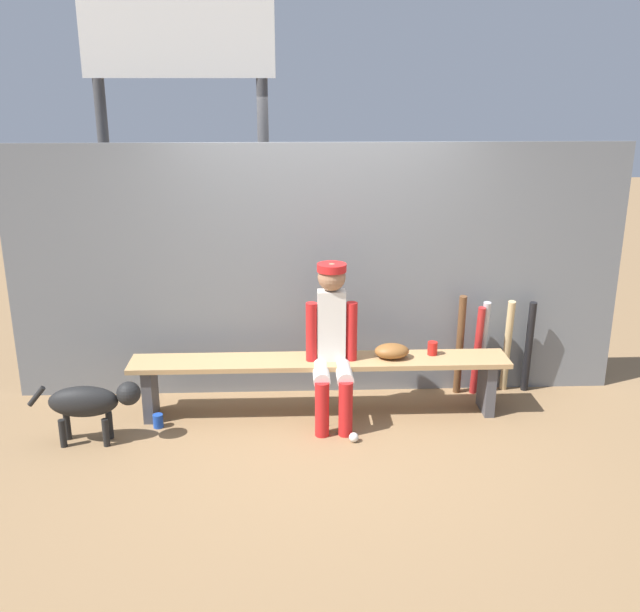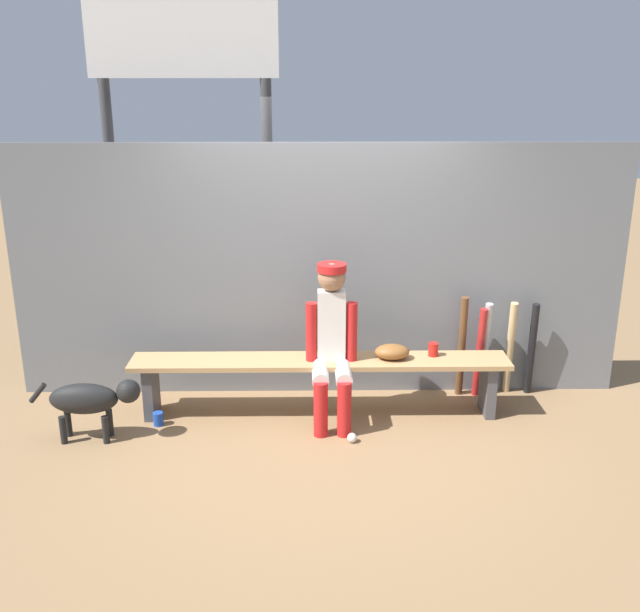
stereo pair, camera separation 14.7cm
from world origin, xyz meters
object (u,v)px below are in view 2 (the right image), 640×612
at_px(baseball_glove, 392,352).
at_px(bat_wood_natural, 510,348).
at_px(bat_aluminum_red, 479,353).
at_px(dugout_bench, 320,370).
at_px(bat_aluminum_black, 532,349).
at_px(baseball, 352,438).
at_px(dog, 91,399).
at_px(bat_aluminum_silver, 485,349).
at_px(cup_on_ground, 158,419).
at_px(cup_on_bench, 433,349).
at_px(player_seated, 332,339).
at_px(bat_wood_dark, 462,347).
at_px(scoreboard, 191,81).

height_order(baseball_glove, bat_wood_natural, bat_wood_natural).
bearing_deg(bat_aluminum_red, dugout_bench, -166.94).
distance_m(dugout_bench, bat_aluminum_black, 1.87).
bearing_deg(bat_aluminum_black, baseball, -151.53).
xyz_separation_m(baseball_glove, dog, (-2.31, -0.42, -0.21)).
bearing_deg(baseball, bat_aluminum_black, 28.47).
bearing_deg(bat_aluminum_red, baseball, -144.32).
distance_m(bat_wood_natural, dog, 3.47).
relative_size(bat_aluminum_silver, bat_wood_natural, 0.99).
height_order(bat_aluminum_black, cup_on_ground, bat_aluminum_black).
bearing_deg(cup_on_bench, baseball, -141.03).
height_order(bat_wood_natural, baseball, bat_wood_natural).
bearing_deg(player_seated, baseball, -69.47).
distance_m(bat_wood_dark, bat_wood_natural, 0.43).
bearing_deg(cup_on_ground, scoreboard, 81.92).
distance_m(player_seated, bat_aluminum_black, 1.83).
bearing_deg(bat_aluminum_silver, dugout_bench, -165.75).
height_order(player_seated, baseball, player_seated).
bearing_deg(player_seated, bat_aluminum_black, 15.34).
relative_size(baseball, dog, 0.09).
distance_m(player_seated, bat_aluminum_silver, 1.44).
bearing_deg(baseball_glove, bat_aluminum_silver, 23.22).
bearing_deg(bat_aluminum_silver, cup_on_bench, -148.90).
bearing_deg(bat_aluminum_black, bat_wood_natural, -179.66).
xyz_separation_m(cup_on_ground, scoreboard, (0.19, 1.33, 2.57)).
bearing_deg(cup_on_ground, bat_aluminum_black, 10.19).
distance_m(baseball_glove, bat_wood_dark, 0.73).
bearing_deg(baseball, bat_wood_natural, 31.56).
bearing_deg(baseball_glove, player_seated, -167.56).
relative_size(baseball_glove, baseball, 3.78).
height_order(bat_wood_dark, scoreboard, scoreboard).
xyz_separation_m(dugout_bench, bat_aluminum_red, (1.37, 0.32, 0.02)).
bearing_deg(cup_on_ground, baseball, -11.24).
height_order(bat_aluminum_black, cup_on_bench, bat_aluminum_black).
relative_size(dugout_bench, bat_wood_dark, 3.36).
bearing_deg(dugout_bench, bat_aluminum_black, 11.41).
bearing_deg(dog, cup_on_bench, 10.26).
relative_size(baseball_glove, bat_wood_dark, 0.31).
bearing_deg(baseball, cup_on_bench, 38.97).
relative_size(bat_aluminum_red, scoreboard, 0.21).
height_order(bat_aluminum_red, bat_wood_natural, bat_wood_natural).
bearing_deg(bat_aluminum_silver, bat_aluminum_red, -140.90).
relative_size(bat_wood_dark, cup_on_bench, 8.27).
relative_size(player_seated, bat_wood_natural, 1.49).
distance_m(bat_aluminum_red, scoreboard, 3.42).
bearing_deg(bat_wood_natural, bat_wood_dark, -175.87).
xyz_separation_m(bat_wood_natural, dog, (-3.38, -0.79, -0.09)).
xyz_separation_m(baseball_glove, cup_on_ground, (-1.88, -0.19, -0.49)).
relative_size(bat_aluminum_black, cup_on_bench, 7.58).
distance_m(player_seated, bat_wood_natural, 1.65).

